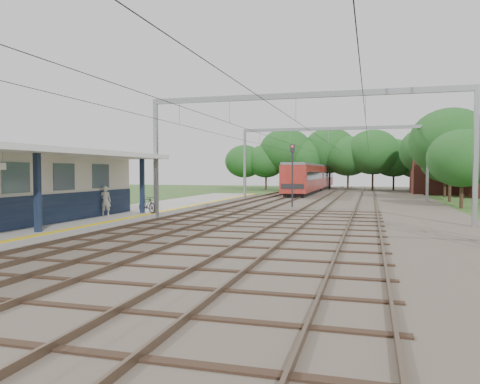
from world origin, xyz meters
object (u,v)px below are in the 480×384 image
(bicycle, at_px, (147,205))
(train, at_px, (313,177))
(signal_post, at_px, (292,166))
(person, at_px, (105,201))

(bicycle, distance_m, train, 39.35)
(bicycle, distance_m, signal_post, 12.66)
(person, xyz_separation_m, signal_post, (8.41, 12.43, 2.00))
(train, relative_size, signal_post, 7.08)
(person, relative_size, signal_post, 0.34)
(person, height_order, signal_post, signal_post)
(person, xyz_separation_m, bicycle, (1.46, 2.10, -0.32))
(bicycle, xyz_separation_m, signal_post, (6.95, 10.32, 2.33))
(person, height_order, train, train)
(bicycle, bearing_deg, signal_post, -4.58)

